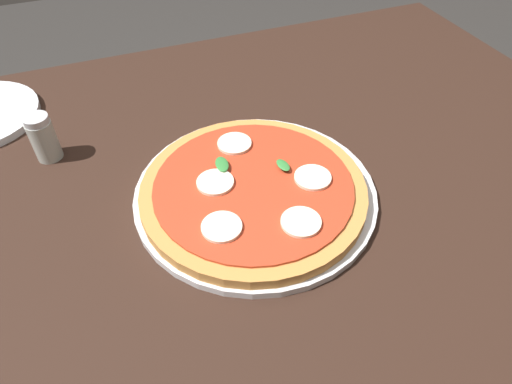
% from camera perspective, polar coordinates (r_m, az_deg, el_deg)
% --- Properties ---
extents(ground_plane, '(6.00, 6.00, 0.00)m').
position_cam_1_polar(ground_plane, '(1.34, 1.10, -22.94)').
color(ground_plane, '#2D2B28').
extents(dining_table, '(1.35, 1.08, 0.73)m').
position_cam_1_polar(dining_table, '(0.78, 1.75, -4.58)').
color(dining_table, black).
rests_on(dining_table, ground_plane).
extents(serving_tray, '(0.38, 0.38, 0.01)m').
position_cam_1_polar(serving_tray, '(0.70, 0.00, -0.23)').
color(serving_tray, silver).
rests_on(serving_tray, dining_table).
extents(pizza, '(0.34, 0.34, 0.03)m').
position_cam_1_polar(pizza, '(0.69, -0.33, 0.31)').
color(pizza, '#C6843F').
rests_on(pizza, serving_tray).
extents(pepper_shaker, '(0.04, 0.04, 0.08)m').
position_cam_1_polar(pepper_shaker, '(0.83, -25.36, 6.23)').
color(pepper_shaker, '#B2B7AD').
rests_on(pepper_shaker, dining_table).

